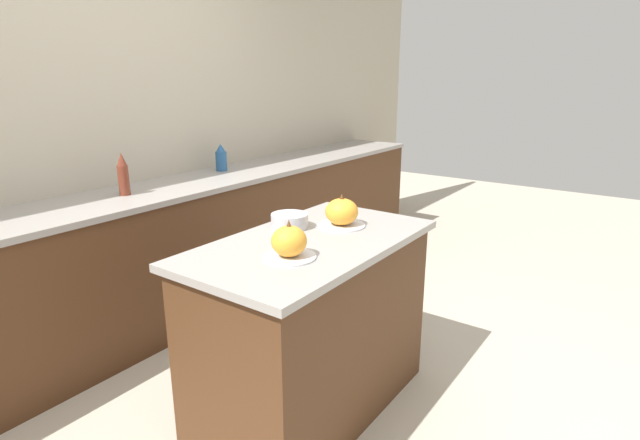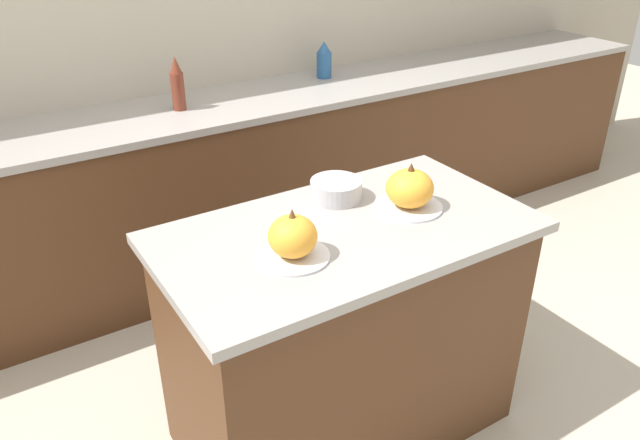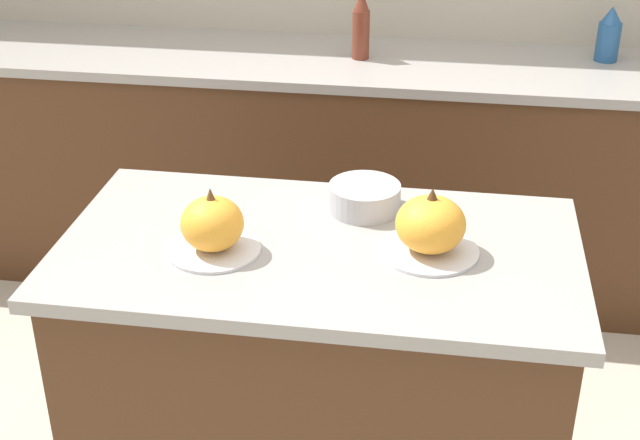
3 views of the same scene
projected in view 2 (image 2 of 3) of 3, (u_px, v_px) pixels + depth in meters
ground_plane at (342, 425)px, 2.44m from camera, size 12.00×12.00×0.00m
wall_back at (160, 26)px, 3.09m from camera, size 8.00×0.06×2.50m
kitchen_island at (344, 335)px, 2.23m from camera, size 1.24×0.68×0.88m
back_counter at (200, 194)px, 3.21m from camera, size 6.00×0.60×0.92m
pumpkin_cake_left at (293, 239)px, 1.83m from camera, size 0.22×0.22×0.16m
pumpkin_cake_right at (410, 190)px, 2.12m from camera, size 0.24×0.24×0.17m
bottle_tall at (177, 85)px, 2.92m from camera, size 0.06×0.06×0.25m
bottle_short at (324, 60)px, 3.43m from camera, size 0.08×0.08×0.20m
mixing_bowl at (336, 190)px, 2.19m from camera, size 0.18×0.18×0.07m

